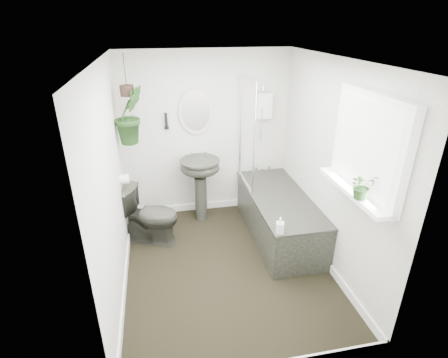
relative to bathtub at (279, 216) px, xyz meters
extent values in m
cube|color=black|center=(-0.80, -0.50, -0.30)|extent=(2.30, 2.80, 0.02)
cube|color=white|center=(-0.80, -0.50, 2.02)|extent=(2.30, 2.80, 0.02)
cube|color=silver|center=(-0.80, 0.91, 0.86)|extent=(2.30, 0.02, 2.30)
cube|color=silver|center=(-0.80, -1.91, 0.86)|extent=(2.30, 0.02, 2.30)
cube|color=silver|center=(-1.96, -0.50, 0.86)|extent=(0.02, 2.80, 2.30)
cube|color=silver|center=(0.36, -0.50, 0.86)|extent=(0.02, 2.80, 2.30)
cube|color=white|center=(-0.80, -0.50, -0.24)|extent=(2.30, 2.80, 0.10)
cube|color=white|center=(0.00, 0.84, 1.26)|extent=(0.20, 0.10, 0.35)
ellipsoid|color=beige|center=(-0.94, 0.87, 1.21)|extent=(0.46, 0.03, 0.62)
cylinder|color=black|center=(-1.34, 0.86, 1.11)|extent=(0.04, 0.04, 0.22)
cylinder|color=white|center=(-1.90, 0.20, 0.61)|extent=(0.11, 0.11, 0.11)
cube|color=white|center=(0.29, -1.20, 1.36)|extent=(0.08, 1.00, 0.90)
cube|color=white|center=(0.22, -1.20, 0.94)|extent=(0.18, 1.00, 0.04)
cube|color=white|center=(0.24, -1.20, 1.36)|extent=(0.01, 0.86, 0.76)
imported|color=#2A2A23|center=(-1.65, 0.20, 0.09)|extent=(0.84, 0.67, 0.75)
imported|color=black|center=(0.17, -1.39, 1.08)|extent=(0.22, 0.20, 0.23)
imported|color=black|center=(-1.77, 0.45, 1.31)|extent=(0.48, 0.46, 0.69)
imported|color=black|center=(-0.29, -0.79, 0.38)|extent=(0.11, 0.11, 0.18)
cylinder|color=black|center=(-1.77, 0.45, 1.60)|extent=(0.16, 0.16, 0.12)
camera|label=1|loc=(-1.47, -3.72, 2.34)|focal=28.00mm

